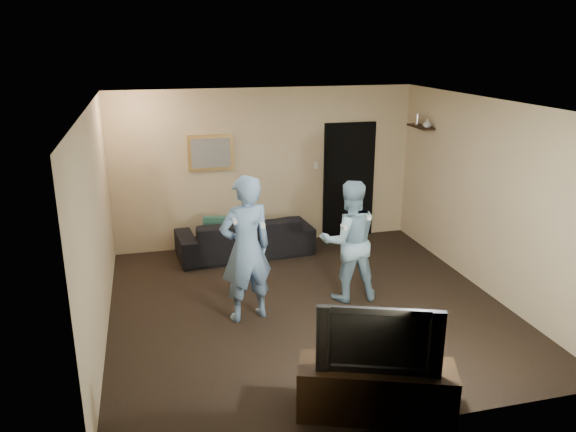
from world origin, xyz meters
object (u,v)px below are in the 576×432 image
object	(u,v)px
television	(379,335)
wii_player_right	(349,241)
wii_player_left	(246,249)
sofa	(245,236)
tv_console	(376,390)

from	to	relation	value
television	wii_player_right	distance (m)	2.47
television	wii_player_left	world-z (taller)	wii_player_left
sofa	wii_player_left	bearing A→B (deg)	76.07
sofa	wii_player_right	xyz separation A→B (m)	(1.05, -1.91, 0.50)
television	wii_player_right	size ratio (longest dim) A/B	0.68
wii_player_right	sofa	bearing A→B (deg)	118.82
tv_console	television	size ratio (longest dim) A/B	1.29
tv_console	wii_player_left	xyz separation A→B (m)	(-0.80, 2.16, 0.66)
tv_console	wii_player_right	distance (m)	2.53
television	wii_player_left	bearing A→B (deg)	130.85
wii_player_left	sofa	bearing A→B (deg)	80.53
sofa	wii_player_right	world-z (taller)	wii_player_right
tv_console	wii_player_right	world-z (taller)	wii_player_right
sofa	television	distance (m)	4.36
sofa	tv_console	xyz separation A→B (m)	(0.44, -4.30, -0.06)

